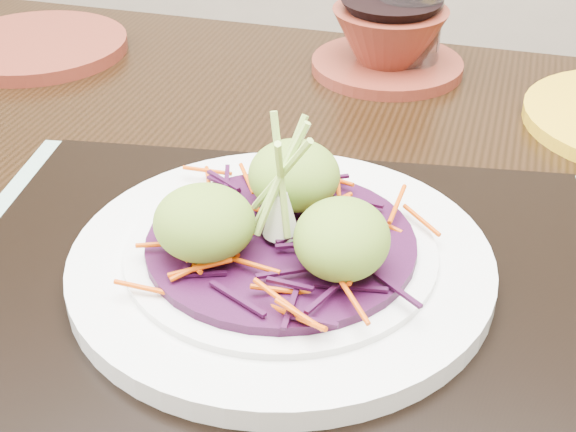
% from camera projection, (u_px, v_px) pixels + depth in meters
% --- Properties ---
extents(dining_table, '(1.29, 0.92, 0.77)m').
position_uv_depth(dining_table, '(299.00, 360.00, 0.59)').
color(dining_table, black).
rests_on(dining_table, ground).
extents(placemat, '(0.47, 0.38, 0.00)m').
position_uv_depth(placemat, '(281.00, 297.00, 0.49)').
color(placemat, '#84AB97').
rests_on(placemat, dining_table).
extents(serving_tray, '(0.40, 0.31, 0.02)m').
position_uv_depth(serving_tray, '(281.00, 283.00, 0.49)').
color(serving_tray, black).
rests_on(serving_tray, placemat).
extents(white_plate, '(0.25, 0.25, 0.02)m').
position_uv_depth(white_plate, '(281.00, 260.00, 0.48)').
color(white_plate, silver).
rests_on(white_plate, serving_tray).
extents(cabbage_bed, '(0.16, 0.16, 0.01)m').
position_uv_depth(cabbage_bed, '(281.00, 243.00, 0.47)').
color(cabbage_bed, '#360A2D').
rests_on(cabbage_bed, white_plate).
extents(carrot_julienne, '(0.19, 0.19, 0.01)m').
position_uv_depth(carrot_julienne, '(281.00, 232.00, 0.47)').
color(carrot_julienne, '#C54003').
rests_on(carrot_julienne, cabbage_bed).
extents(guacamole_scoops, '(0.14, 0.12, 0.04)m').
position_uv_depth(guacamole_scoops, '(281.00, 211.00, 0.46)').
color(guacamole_scoops, olive).
rests_on(guacamole_scoops, cabbage_bed).
extents(scallion_garnish, '(0.06, 0.06, 0.09)m').
position_uv_depth(scallion_garnish, '(281.00, 182.00, 0.45)').
color(scallion_garnish, '#A0CB51').
rests_on(scallion_garnish, cabbage_bed).
extents(terracotta_side_plate, '(0.25, 0.25, 0.01)m').
position_uv_depth(terracotta_side_plate, '(37.00, 46.00, 0.83)').
color(terracotta_side_plate, '#5F2216').
rests_on(terracotta_side_plate, dining_table).
extents(water_glass, '(0.07, 0.07, 0.09)m').
position_uv_depth(water_glass, '(409.00, 24.00, 0.77)').
color(water_glass, white).
rests_on(water_glass, dining_table).
extents(terracotta_bowl_set, '(0.15, 0.15, 0.06)m').
position_uv_depth(terracotta_bowl_set, '(388.00, 44.00, 0.78)').
color(terracotta_bowl_set, '#5F2216').
rests_on(terracotta_bowl_set, dining_table).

